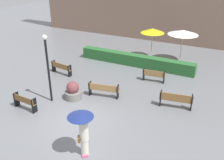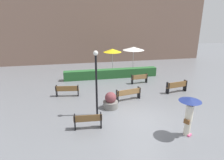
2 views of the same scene
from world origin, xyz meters
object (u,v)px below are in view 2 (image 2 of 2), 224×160
(pedestrian_with_umbrella, at_px, (189,110))
(lamp_post, at_px, (96,77))
(bench_back_row, at_px, (140,78))
(patio_umbrella_white, at_px, (134,49))
(planter_pot, at_px, (111,101))
(patio_umbrella_yellow, at_px, (112,51))
(bench_far_right, at_px, (177,86))
(bench_mid_center, at_px, (129,93))
(bench_near_left, at_px, (88,120))
(bench_far_left, at_px, (67,90))

(pedestrian_with_umbrella, height_order, lamp_post, lamp_post)
(bench_back_row, bearing_deg, patio_umbrella_white, 80.29)
(bench_back_row, relative_size, planter_pot, 1.40)
(bench_back_row, height_order, patio_umbrella_yellow, patio_umbrella_yellow)
(lamp_post, distance_m, patio_umbrella_yellow, 9.83)
(lamp_post, relative_size, patio_umbrella_yellow, 1.57)
(bench_back_row, xyz_separation_m, patio_umbrella_white, (0.75, 4.38, 1.97))
(bench_far_right, bearing_deg, bench_mid_center, -170.56)
(bench_near_left, relative_size, patio_umbrella_white, 0.58)
(bench_mid_center, height_order, patio_umbrella_yellow, patio_umbrella_yellow)
(bench_mid_center, bearing_deg, lamp_post, -144.57)
(bench_mid_center, xyz_separation_m, patio_umbrella_white, (2.76, 7.79, 1.95))
(bench_far_left, xyz_separation_m, bench_mid_center, (4.34, -1.60, 0.00))
(bench_mid_center, height_order, lamp_post, lamp_post)
(bench_far_right, xyz_separation_m, patio_umbrella_white, (-1.42, 7.09, 1.93))
(bench_back_row, relative_size, bench_far_right, 0.84)
(pedestrian_with_umbrella, relative_size, planter_pot, 1.87)
(lamp_post, bearing_deg, pedestrian_with_umbrella, -36.05)
(bench_mid_center, xyz_separation_m, patio_umbrella_yellow, (0.38, 7.61, 1.84))
(bench_near_left, height_order, pedestrian_with_umbrella, pedestrian_with_umbrella)
(bench_back_row, bearing_deg, bench_far_left, -164.17)
(bench_back_row, distance_m, bench_far_right, 3.47)
(planter_pot, xyz_separation_m, patio_umbrella_yellow, (1.90, 8.61, 1.88))
(planter_pot, distance_m, patio_umbrella_white, 9.97)
(bench_far_left, bearing_deg, bench_near_left, -76.48)
(bench_near_left, height_order, planter_pot, planter_pot)
(bench_near_left, bearing_deg, patio_umbrella_yellow, 71.78)
(bench_far_left, height_order, bench_back_row, bench_far_left)
(bench_far_left, bearing_deg, patio_umbrella_yellow, 51.85)
(bench_mid_center, distance_m, patio_umbrella_white, 8.49)
(bench_far_right, xyz_separation_m, planter_pot, (-5.70, -1.70, -0.06))
(bench_far_right, height_order, lamp_post, lamp_post)
(lamp_post, bearing_deg, bench_far_left, 118.38)
(bench_back_row, xyz_separation_m, lamp_post, (-4.52, -5.19, 1.95))
(bench_near_left, xyz_separation_m, pedestrian_with_umbrella, (4.84, -1.60, 0.88))
(patio_umbrella_yellow, bearing_deg, bench_back_row, -68.84)
(bench_back_row, distance_m, patio_umbrella_yellow, 4.88)
(bench_far_left, distance_m, patio_umbrella_white, 9.62)
(bench_far_right, bearing_deg, bench_near_left, -152.03)
(bench_far_left, height_order, planter_pot, planter_pot)
(pedestrian_with_umbrella, bearing_deg, patio_umbrella_white, 85.01)
(bench_back_row, bearing_deg, patio_umbrella_yellow, 111.16)
(bench_mid_center, height_order, planter_pot, planter_pot)
(bench_near_left, distance_m, patio_umbrella_yellow, 11.55)
(patio_umbrella_white, bearing_deg, planter_pot, -115.96)
(lamp_post, relative_size, patio_umbrella_white, 1.50)
(bench_far_left, relative_size, bench_mid_center, 0.93)
(bench_back_row, height_order, bench_far_right, bench_far_right)
(patio_umbrella_yellow, bearing_deg, bench_near_left, -108.22)
(bench_mid_center, relative_size, bench_far_right, 1.04)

